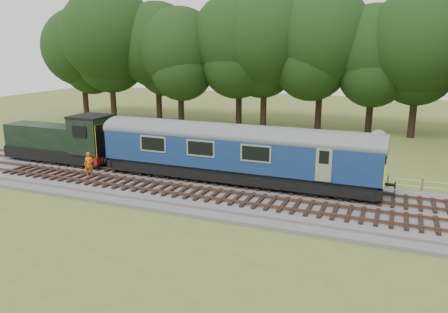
% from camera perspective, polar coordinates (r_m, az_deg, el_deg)
% --- Properties ---
extents(ground, '(120.00, 120.00, 0.00)m').
position_cam_1_polar(ground, '(26.84, 2.81, -5.21)').
color(ground, '#516726').
rests_on(ground, ground).
extents(ballast, '(70.00, 7.00, 0.35)m').
position_cam_1_polar(ballast, '(26.78, 2.81, -4.86)').
color(ballast, '#4C4C4F').
rests_on(ballast, ground).
extents(track_north, '(67.20, 2.40, 0.21)m').
position_cam_1_polar(track_north, '(27.96, 3.77, -3.52)').
color(track_north, black).
rests_on(track_north, ballast).
extents(track_south, '(67.20, 2.40, 0.21)m').
position_cam_1_polar(track_south, '(25.28, 1.62, -5.44)').
color(track_south, black).
rests_on(track_south, ballast).
extents(fence, '(64.00, 0.12, 1.00)m').
position_cam_1_polar(fence, '(30.92, 5.57, -2.63)').
color(fence, '#6B6054').
rests_on(fence, ground).
extents(tree_line, '(70.00, 8.00, 18.00)m').
position_cam_1_polar(tree_line, '(47.51, 11.62, 3.06)').
color(tree_line, black).
rests_on(tree_line, ground).
extents(dmu_railcar, '(18.05, 2.86, 3.88)m').
position_cam_1_polar(dmu_railcar, '(27.76, 1.54, 1.06)').
color(dmu_railcar, black).
rests_on(dmu_railcar, ground).
extents(shunter_loco, '(8.92, 2.60, 3.38)m').
position_cam_1_polar(shunter_loco, '(35.15, -20.26, 1.92)').
color(shunter_loco, black).
rests_on(shunter_loco, ground).
extents(worker, '(0.72, 0.60, 1.68)m').
position_cam_1_polar(worker, '(30.80, -17.24, -0.98)').
color(worker, '#E0560B').
rests_on(worker, ballast).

